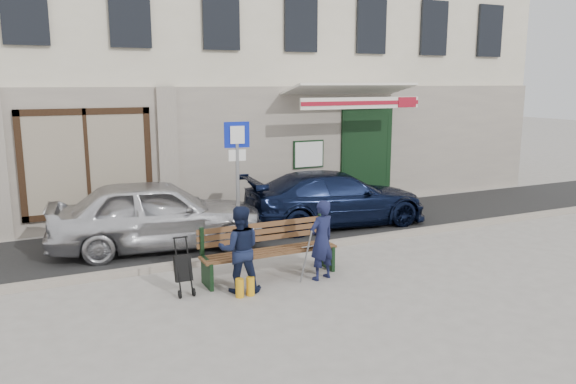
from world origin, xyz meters
TOP-DOWN VIEW (x-y plane):
  - ground at (0.00, 0.00)m, footprint 80.00×80.00m
  - asphalt_lane at (0.00, 3.10)m, footprint 60.00×3.20m
  - curb at (0.00, 1.50)m, footprint 60.00×0.18m
  - building at (0.01, 8.45)m, footprint 20.00×8.27m
  - car_silver at (-2.13, 2.88)m, footprint 4.39×2.24m
  - car_navy at (2.07, 3.05)m, footprint 4.51×2.15m
  - parking_sign at (-0.85, 1.70)m, footprint 0.48×0.09m
  - bench at (-0.82, 0.39)m, footprint 2.40×1.17m
  - man at (-0.03, -0.09)m, footprint 0.57×0.45m
  - woman at (-1.48, -0.03)m, footprint 0.81×0.71m
  - stroller at (-2.33, 0.25)m, footprint 0.27×0.38m

SIDE VIEW (x-z plane):
  - ground at x=0.00m, z-range 0.00..0.00m
  - asphalt_lane at x=0.00m, z-range 0.00..0.01m
  - curb at x=0.00m, z-range 0.00..0.12m
  - stroller at x=-2.33m, z-range -0.05..0.85m
  - bench at x=-0.82m, z-range -0.03..0.95m
  - car_navy at x=2.07m, z-range 0.00..1.27m
  - man at x=-0.03m, z-range 0.00..1.38m
  - woman at x=-1.48m, z-range 0.00..1.40m
  - car_silver at x=-2.13m, z-range 0.00..1.43m
  - parking_sign at x=-0.85m, z-range 0.43..3.02m
  - building at x=0.01m, z-range -0.03..9.97m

